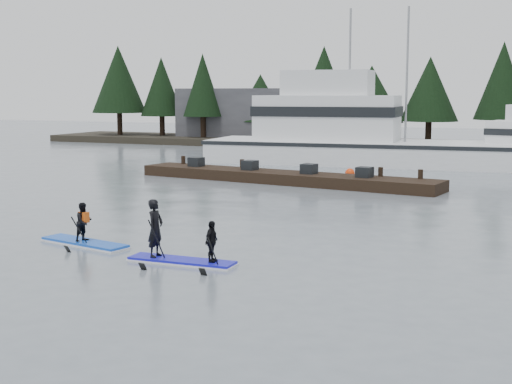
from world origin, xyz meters
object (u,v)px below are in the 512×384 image
at_px(floating_dock, 283,177).
at_px(paddleboard_solo, 84,231).
at_px(paddleboard_duo, 177,241).
at_px(fishing_boat_large, 354,150).

height_order(floating_dock, paddleboard_solo, paddleboard_solo).
bearing_deg(floating_dock, paddleboard_duo, -70.07).
xyz_separation_m(fishing_boat_large, paddleboard_duo, (2.90, -28.77, -0.28)).
relative_size(fishing_boat_large, paddleboard_duo, 6.86).
bearing_deg(paddleboard_solo, floating_dock, 101.60).
xyz_separation_m(floating_dock, paddleboard_duo, (3.57, -17.43, 0.32)).
xyz_separation_m(paddleboard_solo, paddleboard_duo, (3.74, -0.92, 0.18)).
relative_size(fishing_boat_large, paddleboard_solo, 6.47).
relative_size(paddleboard_solo, paddleboard_duo, 1.06).
distance_m(paddleboard_solo, paddleboard_duo, 3.85).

